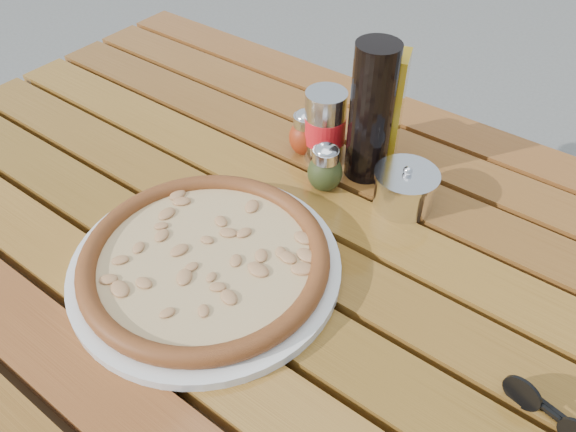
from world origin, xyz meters
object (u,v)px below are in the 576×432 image
Objects in this scene: table at (280,274)px; olive_oil_cruet at (384,109)px; parmesan_tin at (405,188)px; dark_bottle at (371,113)px; soda_can at (325,126)px; pizza at (205,258)px; pepper_shaker at (305,133)px; oregano_shaker at (325,168)px; sunglasses at (550,414)px; plate at (206,266)px.

olive_oil_cruet reaches higher than table.
parmesan_tin is at bearing -40.41° from olive_oil_cruet.
dark_bottle is 0.09m from soda_can.
pepper_shaker reaches higher than pizza.
oregano_shaker reaches higher than pizza.
pizza is at bearing -86.78° from soda_can.
sunglasses is at bearing 7.79° from pizza.
sunglasses is (0.45, -0.24, -0.04)m from soda_can.
parmesan_tin is at bearing 18.51° from oregano_shaker.
oregano_shaker is 0.11m from dark_bottle.
olive_oil_cruet is (0.03, 0.11, 0.06)m from oregano_shaker.
dark_bottle reaches higher than soda_can.
parmesan_tin reaches higher than pizza.
plate is 3.23× the size of sunglasses.
soda_can reaches higher than pizza.
pizza is (0.00, -0.00, 0.02)m from plate.
plate is 0.31m from parmesan_tin.
sunglasses is (0.38, -0.25, -0.09)m from dark_bottle.
dark_bottle is (0.02, 0.20, 0.19)m from table.
olive_oil_cruet reaches higher than parmesan_tin.
pepper_shaker is 0.67× the size of parmesan_tin.
table is 17.07× the size of oregano_shaker.
plate is 2.96× the size of parmesan_tin.
oregano_shaker is at bearing 167.60° from sunglasses.
parmesan_tin is 1.09× the size of sunglasses.
olive_oil_cruet is 0.13m from parmesan_tin.
soda_can is at bearing 93.22° from pizza.
pepper_shaker is at bearing 115.78° from table.
soda_can is (-0.05, 0.07, 0.02)m from oregano_shaker.
plate is 1.08× the size of pizza.
olive_oil_cruet is at bearing 89.60° from dark_bottle.
sunglasses is at bearing -23.61° from oregano_shaker.
table is at bearing -94.53° from dark_bottle.
soda_can reaches higher than pepper_shaker.
olive_oil_cruet is at bearing 27.16° from pepper_shaker.
oregano_shaker is 0.44m from sunglasses.
dark_bottle is at bearing 159.00° from parmesan_tin.
table is 6.67× the size of olive_oil_cruet.
soda_can is (-0.02, 0.30, 0.04)m from pizza.
soda_can is (-0.02, 0.30, 0.05)m from plate.
pizza reaches higher than plate.
dark_bottle is (0.06, 0.31, 0.10)m from plate.
dark_bottle is 0.46m from sunglasses.
pizza is 2.79× the size of soda_can.
plate is 0.02m from pizza.
table is at bearing -93.85° from olive_oil_cruet.
pizza is 4.08× the size of pepper_shaker.
olive_oil_cruet is at bearing 139.59° from parmesan_tin.
pepper_shaker is at bearing 99.26° from pizza.
pepper_shaker is 0.54m from sunglasses.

